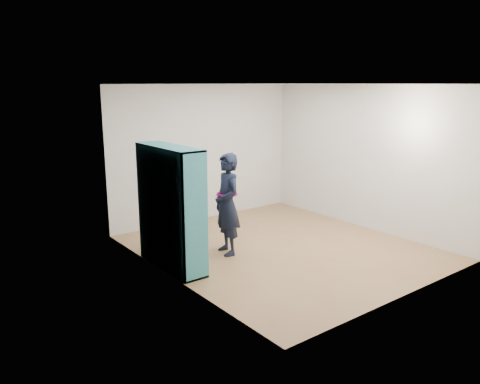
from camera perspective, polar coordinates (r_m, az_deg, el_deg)
floor at (r=7.69m, az=5.09°, el=-6.79°), size 4.50×4.50×0.00m
ceiling at (r=7.24m, az=5.51°, el=12.96°), size 4.50×4.50×0.00m
wall_left at (r=6.20m, az=-8.47°, el=0.80°), size 0.02×4.50×2.60m
wall_right at (r=8.82m, az=14.95°, el=4.09°), size 0.02×4.50×2.60m
wall_back at (r=9.12m, az=-4.32°, el=4.77°), size 4.00×0.02×2.60m
wall_front at (r=5.93m, az=20.11°, el=-0.42°), size 4.00×0.02×2.60m
bookshelf at (r=6.70m, az=-8.58°, el=-2.15°), size 0.39×1.33×1.77m
person at (r=7.21m, az=-1.58°, el=-1.49°), size 0.49×0.64×1.59m
smartphone at (r=7.22m, az=-2.84°, el=-0.63°), size 0.01×0.09×0.12m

